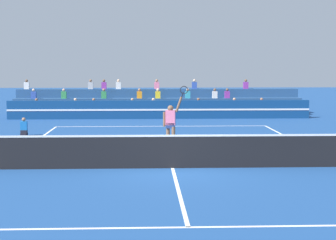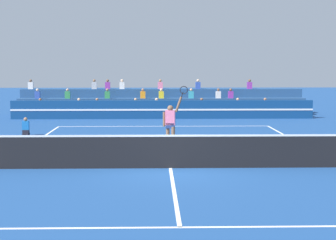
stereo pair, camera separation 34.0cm
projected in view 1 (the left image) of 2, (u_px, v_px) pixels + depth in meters
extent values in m
plane|color=navy|center=(173.00, 168.00, 17.65)|extent=(120.00, 120.00, 0.00)
cube|color=white|center=(161.00, 126.00, 29.48)|extent=(11.00, 0.10, 0.01)
cube|color=white|center=(188.00, 227.00, 11.26)|extent=(8.25, 0.10, 0.01)
cube|color=white|center=(165.00, 140.00, 24.04)|extent=(8.25, 0.10, 0.01)
cube|color=white|center=(173.00, 168.00, 17.65)|extent=(0.10, 12.85, 0.01)
cube|color=black|center=(173.00, 152.00, 17.60)|extent=(11.90, 0.02, 1.00)
cube|color=white|center=(173.00, 136.00, 17.54)|extent=(11.90, 0.04, 0.06)
cube|color=navy|center=(159.00, 110.00, 33.44)|extent=(18.00, 0.24, 1.10)
cube|color=white|center=(160.00, 110.00, 33.31)|extent=(18.00, 0.02, 0.10)
cube|color=navy|center=(159.00, 112.00, 34.74)|extent=(18.17, 0.95, 0.55)
cube|color=red|center=(198.00, 104.00, 34.62)|extent=(0.32, 0.22, 0.44)
sphere|color=brown|center=(198.00, 99.00, 34.59)|extent=(0.18, 0.18, 0.18)
cube|color=#2D4CA5|center=(94.00, 105.00, 34.36)|extent=(0.32, 0.22, 0.44)
sphere|color=#9E7051|center=(94.00, 100.00, 34.32)|extent=(0.18, 0.18, 0.18)
cube|color=silver|center=(153.00, 105.00, 34.50)|extent=(0.32, 0.22, 0.44)
sphere|color=beige|center=(153.00, 99.00, 34.47)|extent=(0.18, 0.18, 0.18)
cube|color=#B2B2B7|center=(75.00, 105.00, 34.31)|extent=(0.32, 0.22, 0.44)
sphere|color=beige|center=(75.00, 100.00, 34.28)|extent=(0.18, 0.18, 0.18)
cube|color=#B2B2B7|center=(37.00, 105.00, 34.21)|extent=(0.32, 0.22, 0.44)
sphere|color=brown|center=(36.00, 100.00, 34.18)|extent=(0.18, 0.18, 0.18)
cube|color=teal|center=(132.00, 105.00, 34.45)|extent=(0.32, 0.22, 0.44)
sphere|color=tan|center=(132.00, 99.00, 34.42)|extent=(0.18, 0.18, 0.18)
cube|color=pink|center=(261.00, 104.00, 34.78)|extent=(0.32, 0.22, 0.44)
sphere|color=#9E7051|center=(262.00, 99.00, 34.75)|extent=(0.18, 0.18, 0.18)
cube|color=pink|center=(234.00, 104.00, 34.71)|extent=(0.32, 0.22, 0.44)
sphere|color=tan|center=(234.00, 99.00, 34.68)|extent=(0.18, 0.18, 0.18)
cube|color=navy|center=(159.00, 107.00, 35.66)|extent=(18.17, 0.95, 1.10)
cube|color=#338C4C|center=(104.00, 95.00, 35.27)|extent=(0.32, 0.22, 0.44)
sphere|color=#9E7051|center=(104.00, 90.00, 35.24)|extent=(0.18, 0.18, 0.18)
cube|color=silver|center=(215.00, 95.00, 35.55)|extent=(0.32, 0.22, 0.44)
sphere|color=brown|center=(215.00, 90.00, 35.52)|extent=(0.18, 0.18, 0.18)
cube|color=#338C4C|center=(64.00, 95.00, 35.17)|extent=(0.32, 0.22, 0.44)
sphere|color=tan|center=(64.00, 90.00, 35.13)|extent=(0.18, 0.18, 0.18)
cube|color=yellow|center=(158.00, 95.00, 35.41)|extent=(0.32, 0.22, 0.44)
sphere|color=beige|center=(158.00, 90.00, 35.37)|extent=(0.18, 0.18, 0.18)
cube|color=#2D4CA5|center=(34.00, 95.00, 35.09)|extent=(0.32, 0.22, 0.44)
sphere|color=beige|center=(33.00, 90.00, 35.06)|extent=(0.18, 0.18, 0.18)
cube|color=orange|center=(139.00, 95.00, 35.36)|extent=(0.32, 0.22, 0.44)
sphere|color=#9E7051|center=(139.00, 90.00, 35.33)|extent=(0.18, 0.18, 0.18)
cube|color=purple|center=(227.00, 95.00, 35.59)|extent=(0.32, 0.22, 0.44)
sphere|color=brown|center=(227.00, 90.00, 35.55)|extent=(0.18, 0.18, 0.18)
cube|color=teal|center=(188.00, 95.00, 35.48)|extent=(0.32, 0.22, 0.44)
sphere|color=tan|center=(188.00, 90.00, 35.45)|extent=(0.18, 0.18, 0.18)
cube|color=navy|center=(158.00, 101.00, 36.57)|extent=(18.17, 0.95, 1.65)
cube|color=#B2B2B7|center=(91.00, 86.00, 36.12)|extent=(0.32, 0.22, 0.44)
sphere|color=brown|center=(91.00, 81.00, 36.09)|extent=(0.18, 0.18, 0.18)
cube|color=silver|center=(27.00, 86.00, 35.95)|extent=(0.32, 0.22, 0.44)
sphere|color=brown|center=(27.00, 81.00, 35.92)|extent=(0.18, 0.18, 0.18)
cube|color=purple|center=(104.00, 86.00, 36.16)|extent=(0.32, 0.22, 0.44)
sphere|color=brown|center=(104.00, 81.00, 36.12)|extent=(0.18, 0.18, 0.18)
cube|color=silver|center=(118.00, 86.00, 36.19)|extent=(0.32, 0.22, 0.44)
sphere|color=beige|center=(118.00, 81.00, 36.16)|extent=(0.18, 0.18, 0.18)
cube|color=#2D4CA5|center=(194.00, 85.00, 36.39)|extent=(0.32, 0.22, 0.44)
sphere|color=beige|center=(194.00, 81.00, 36.36)|extent=(0.18, 0.18, 0.18)
cube|color=purple|center=(246.00, 85.00, 36.53)|extent=(0.32, 0.22, 0.44)
sphere|color=brown|center=(246.00, 80.00, 36.50)|extent=(0.18, 0.18, 0.18)
cube|color=pink|center=(157.00, 86.00, 36.29)|extent=(0.32, 0.22, 0.44)
sphere|color=#9E7051|center=(157.00, 81.00, 36.26)|extent=(0.18, 0.18, 0.18)
cube|color=black|center=(24.00, 135.00, 25.51)|extent=(0.28, 0.36, 0.12)
cube|color=black|center=(24.00, 132.00, 25.50)|extent=(0.28, 0.24, 0.18)
cube|color=#1966B2|center=(24.00, 126.00, 25.47)|extent=(0.30, 0.18, 0.40)
sphere|color=#9E7051|center=(24.00, 119.00, 25.44)|extent=(0.17, 0.17, 0.17)
cylinder|color=brown|center=(168.00, 138.00, 21.35)|extent=(0.14, 0.14, 0.90)
cylinder|color=brown|center=(173.00, 139.00, 21.24)|extent=(0.14, 0.14, 0.90)
cube|color=navy|center=(170.00, 126.00, 21.27)|extent=(0.35, 0.25, 0.20)
cube|color=pink|center=(170.00, 118.00, 21.24)|extent=(0.39, 0.26, 0.56)
sphere|color=brown|center=(170.00, 108.00, 21.21)|extent=(0.22, 0.22, 0.22)
cube|color=white|center=(168.00, 149.00, 21.43)|extent=(0.17, 0.28, 0.09)
cube|color=white|center=(174.00, 149.00, 21.32)|extent=(0.17, 0.28, 0.09)
cylinder|color=brown|center=(164.00, 119.00, 21.28)|extent=(0.09, 0.09, 0.56)
cylinder|color=brown|center=(179.00, 105.00, 21.15)|extent=(0.30, 0.14, 0.60)
cylinder|color=black|center=(182.00, 95.00, 21.09)|extent=(0.11, 0.05, 0.22)
torus|color=black|center=(184.00, 90.00, 21.06)|extent=(0.39, 0.10, 0.39)
sphere|color=#C6DB33|center=(159.00, 138.00, 24.71)|extent=(0.07, 0.07, 0.07)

